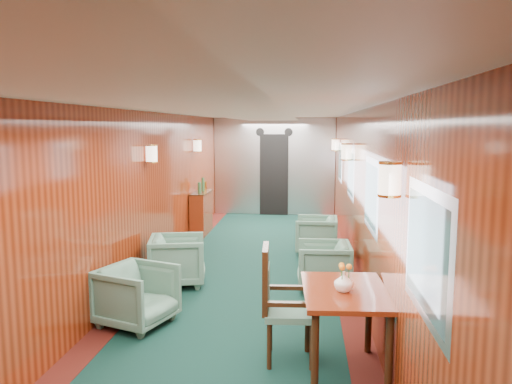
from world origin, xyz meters
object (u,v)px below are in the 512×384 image
at_px(side_chair, 279,299).
at_px(armchair_left_near, 137,296).
at_px(armchair_right_far, 316,235).
at_px(dining_table, 345,303).
at_px(credenza, 201,212).
at_px(armchair_left_far, 178,260).
at_px(armchair_right_near, 324,266).

distance_m(side_chair, armchair_left_near, 1.76).
relative_size(armchair_left_near, armchair_right_far, 1.03).
distance_m(dining_table, side_chair, 0.63).
xyz_separation_m(credenza, armchair_left_near, (0.29, -4.78, -0.11)).
bearing_deg(dining_table, side_chair, 155.77).
distance_m(armchair_left_far, armchair_right_near, 2.01).
bearing_deg(armchair_left_far, credenza, -5.80).
relative_size(side_chair, credenza, 0.95).
xyz_separation_m(armchair_left_far, armchair_right_near, (2.01, -0.01, -0.02)).
height_order(armchair_right_near, armchair_right_far, armchair_right_far).
bearing_deg(armchair_right_far, armchair_left_far, -43.20).
relative_size(dining_table, side_chair, 0.99).
xyz_separation_m(credenza, armchair_right_far, (2.32, -1.42, -0.12)).
bearing_deg(armchair_right_far, dining_table, 4.66).
bearing_deg(armchair_right_far, credenza, -119.05).
distance_m(armchair_left_far, armchair_right_far, 2.72).
relative_size(armchair_left_near, armchair_left_far, 0.97).
relative_size(side_chair, armchair_left_near, 1.49).
bearing_deg(armchair_left_far, armchair_right_near, -102.35).
xyz_separation_m(dining_table, armchair_right_far, (-0.17, 4.26, -0.33)).
height_order(side_chair, credenza, credenza).
bearing_deg(armchair_left_near, armchair_right_far, -11.23).
height_order(dining_table, credenza, credenza).
height_order(dining_table, armchair_left_near, dining_table).
relative_size(credenza, armchair_right_near, 1.62).
xyz_separation_m(side_chair, armchair_left_far, (-1.53, 2.13, -0.25)).
height_order(credenza, armchair_right_near, credenza).
bearing_deg(dining_table, armchair_left_near, 154.39).
xyz_separation_m(armchair_left_near, armchair_left_far, (0.08, 1.45, 0.01)).
relative_size(dining_table, armchair_right_near, 1.52).
height_order(side_chair, armchair_left_far, side_chair).
bearing_deg(armchair_left_near, armchair_right_near, -35.49).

